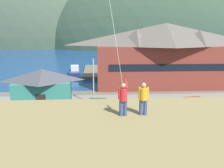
# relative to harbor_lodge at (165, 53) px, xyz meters

# --- Properties ---
(ground_plane) EXTENTS (600.00, 600.00, 0.00)m
(ground_plane) POSITION_rel_harbor_lodge_xyz_m (-10.05, -20.89, -5.85)
(ground_plane) COLOR #66604C
(parking_lot_pad) EXTENTS (40.00, 20.00, 0.10)m
(parking_lot_pad) POSITION_rel_harbor_lodge_xyz_m (-10.05, -15.89, -5.80)
(parking_lot_pad) COLOR gray
(parking_lot_pad) RESTS_ON ground
(bay_water) EXTENTS (360.00, 84.00, 0.03)m
(bay_water) POSITION_rel_harbor_lodge_xyz_m (-10.05, 39.11, -5.83)
(bay_water) COLOR navy
(bay_water) RESTS_ON ground
(far_hill_west_ridge) EXTENTS (94.90, 59.90, 80.77)m
(far_hill_west_ridge) POSITION_rel_harbor_lodge_xyz_m (-50.52, 100.32, -5.85)
(far_hill_west_ridge) COLOR #42513D
(far_hill_west_ridge) RESTS_ON ground
(far_hill_east_peak) EXTENTS (121.31, 65.02, 72.95)m
(far_hill_east_peak) POSITION_rel_harbor_lodge_xyz_m (17.51, 91.86, -5.85)
(far_hill_east_peak) COLOR #334733
(far_hill_east_peak) RESTS_ON ground
(harbor_lodge) EXTENTS (25.31, 9.61, 11.04)m
(harbor_lodge) POSITION_rel_harbor_lodge_xyz_m (0.00, 0.00, 0.00)
(harbor_lodge) COLOR brown
(harbor_lodge) RESTS_ON ground
(storage_shed_near_lot) EXTENTS (7.75, 5.11, 5.36)m
(storage_shed_near_lot) POSITION_rel_harbor_lodge_xyz_m (-18.77, -12.32, -3.07)
(storage_shed_near_lot) COLOR #338475
(storage_shed_near_lot) RESTS_ON ground
(wharf_dock) EXTENTS (3.20, 15.35, 0.70)m
(wharf_dock) POSITION_rel_harbor_lodge_xyz_m (-13.39, 12.93, -5.50)
(wharf_dock) COLOR #70604C
(wharf_dock) RESTS_ON ground
(moored_boat_wharfside) EXTENTS (2.99, 7.59, 2.16)m
(moored_boat_wharfside) POSITION_rel_harbor_lodge_xyz_m (-16.92, 11.00, -5.12)
(moored_boat_wharfside) COLOR navy
(moored_boat_wharfside) RESTS_ON ground
(parked_car_mid_row_far) EXTENTS (4.31, 2.28, 1.82)m
(parked_car_mid_row_far) POSITION_rel_harbor_lodge_xyz_m (-12.10, -14.30, -4.78)
(parked_car_mid_row_far) COLOR #236633
(parked_car_mid_row_far) RESTS_ON parking_lot_pad
(parked_car_back_row_left) EXTENTS (4.34, 2.33, 1.82)m
(parked_car_back_row_left) POSITION_rel_harbor_lodge_xyz_m (-0.94, -19.25, -4.78)
(parked_car_back_row_left) COLOR navy
(parked_car_back_row_left) RESTS_ON parking_lot_pad
(parked_car_corner_spot) EXTENTS (4.32, 2.30, 1.82)m
(parked_car_corner_spot) POSITION_rel_harbor_lodge_xyz_m (-0.08, -14.46, -4.78)
(parked_car_corner_spot) COLOR red
(parked_car_corner_spot) RESTS_ON parking_lot_pad
(parked_car_front_row_end) EXTENTS (4.21, 2.08, 1.82)m
(parked_car_front_row_end) POSITION_rel_harbor_lodge_xyz_m (-20.43, -19.25, -4.78)
(parked_car_front_row_end) COLOR navy
(parked_car_front_row_end) RESTS_ON parking_lot_pad
(parked_car_front_row_silver) EXTENTS (4.30, 2.25, 1.82)m
(parked_car_front_row_silver) POSITION_rel_harbor_lodge_xyz_m (-15.41, -19.91, -4.78)
(parked_car_front_row_silver) COLOR red
(parked_car_front_row_silver) RESTS_ON parking_lot_pad
(parking_light_pole) EXTENTS (0.24, 0.78, 6.21)m
(parking_light_pole) POSITION_rel_harbor_lodge_xyz_m (-12.50, -10.33, -2.11)
(parking_light_pole) COLOR #ADADB2
(parking_light_pole) RESTS_ON parking_lot_pad
(person_kite_flyer) EXTENTS (0.52, 0.68, 1.86)m
(person_kite_flyer) POSITION_rel_harbor_lodge_xyz_m (-10.63, -30.20, 1.02)
(person_kite_flyer) COLOR #384770
(person_kite_flyer) RESTS_ON grassy_hill_foreground
(person_companion) EXTENTS (0.55, 0.40, 1.74)m
(person_companion) POSITION_rel_harbor_lodge_xyz_m (-9.57, -30.16, 1.01)
(person_companion) COLOR #384770
(person_companion) RESTS_ON grassy_hill_foreground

